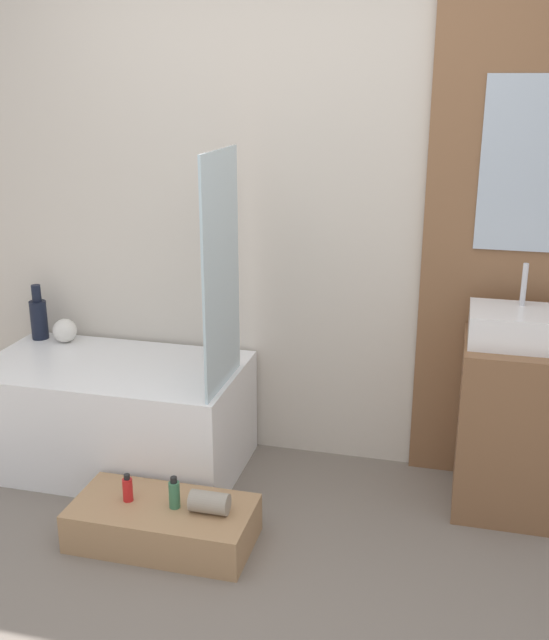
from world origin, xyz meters
TOP-DOWN VIEW (x-y plane):
  - wall_tiled_back at (0.00, 1.58)m, footprint 4.20×0.06m
  - wall_wood_accent at (1.02, 1.53)m, footprint 0.89×0.04m
  - bathtub at (-0.85, 1.18)m, footprint 1.26×0.70m
  - glass_shower_screen at (-0.25, 1.09)m, footprint 0.01×0.47m
  - wooden_step_bench at (-0.37, 0.62)m, footprint 0.76×0.38m
  - vanity_cabinet at (1.02, 1.28)m, footprint 0.45×0.47m
  - sink at (1.02, 1.28)m, footprint 0.43×0.32m
  - vase_tall_dark at (-1.38, 1.44)m, footprint 0.09×0.09m
  - vase_round_light at (-1.22, 1.42)m, footprint 0.12×0.12m
  - bottle_soap_primary at (-0.52, 0.62)m, footprint 0.04×0.04m
  - bottle_soap_secondary at (-0.31, 0.62)m, footprint 0.05×0.05m
  - towel_roll at (-0.16, 0.62)m, footprint 0.16×0.09m

SIDE VIEW (x-z plane):
  - wooden_step_bench at x=-0.37m, z-range 0.00..0.17m
  - towel_roll at x=-0.16m, z-range 0.17..0.26m
  - bottle_soap_primary at x=-0.52m, z-range 0.16..0.29m
  - bottle_soap_secondary at x=-0.31m, z-range 0.16..0.30m
  - bathtub at x=-0.85m, z-range 0.00..0.54m
  - vanity_cabinet at x=1.02m, z-range 0.00..0.78m
  - vase_round_light at x=-1.22m, z-range 0.54..0.66m
  - vase_tall_dark at x=-1.38m, z-range 0.51..0.80m
  - sink at x=1.02m, z-range 0.69..1.02m
  - glass_shower_screen at x=-0.25m, z-range 0.54..1.58m
  - wall_tiled_back at x=0.00m, z-range 0.00..2.60m
  - wall_wood_accent at x=1.02m, z-range 0.01..2.61m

